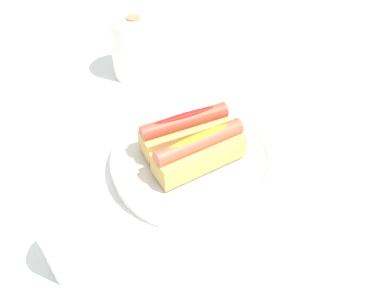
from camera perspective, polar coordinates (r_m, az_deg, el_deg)
ground_plane at (r=0.65m, az=-0.53°, el=-4.40°), size 2.40×2.40×0.00m
serving_bowl at (r=0.65m, az=0.00°, el=-2.28°), size 0.27×0.27×0.03m
hotdog_front at (r=0.60m, az=1.12°, el=-1.07°), size 0.16×0.07×0.06m
hotdog_back at (r=0.64m, az=-1.05°, el=2.05°), size 0.16×0.09×0.06m
water_glass at (r=0.53m, az=-17.23°, el=-14.95°), size 0.07×0.07×0.09m
paper_towel_roll at (r=0.87m, az=-8.31°, el=14.14°), size 0.11×0.11×0.13m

